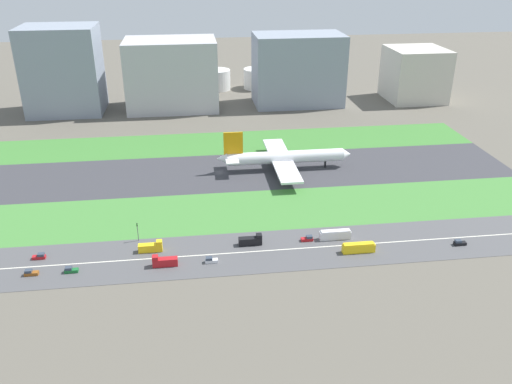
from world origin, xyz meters
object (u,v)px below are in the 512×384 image
car_1 (308,239)px  truck_1 (251,241)px  car_5 (31,273)px  car_4 (40,256)px  bus_1 (335,235)px  bus_0 (359,248)px  truck_0 (164,262)px  truck_2 (151,247)px  car_2 (459,243)px  fuel_tank_west (184,81)px  airliner (282,157)px  terminal_building (63,70)px  fuel_tank_east (258,78)px  cargo_warehouse (415,74)px  traffic_light (138,231)px  office_tower (298,70)px  hangar_building (172,74)px  fuel_tank_centre (217,80)px  car_3 (71,270)px  car_0 (211,260)px

car_1 → truck_1: size_ratio=0.52×
car_5 → car_4: bearing=-92.9°
bus_1 → bus_0: bearing=-60.1°
car_5 → truck_0: 43.36m
car_4 → truck_2: truck_2 is taller
car_2 → car_4: 148.38m
fuel_tank_west → airliner: bearing=-73.9°
bus_1 → terminal_building: size_ratio=0.22×
truck_2 → fuel_tank_east: (68.08, 227.00, 5.60)m
bus_0 → bus_1: 11.54m
bus_1 → cargo_warehouse: 210.48m
truck_2 → car_5: 39.79m
traffic_light → car_4: bearing=-166.4°
office_tower → hangar_building: bearing=180.0°
car_2 → fuel_tank_west: bearing=-67.7°
truck_1 → terminal_building: terminal_building is taller
fuel_tank_east → terminal_building: bearing=-160.8°
car_4 → car_5: same height
airliner → fuel_tank_west: airliner is taller
cargo_warehouse → fuel_tank_centre: size_ratio=1.90×
truck_1 → car_1: bearing=0.0°
bus_1 → truck_1: (-31.13, 0.00, -0.15)m
car_4 → bus_1: 104.63m
car_2 → fuel_tank_centre: fuel_tank_centre is taller
hangar_building → car_3: bearing=-99.4°
bus_1 → car_0: (-46.15, -10.00, -0.90)m
car_4 → hangar_building: 188.43m
airliner → truck_2: airliner is taller
terminal_building → airliner: bearing=-43.5°
airliner → terminal_building: 166.83m
office_tower → cargo_warehouse: office_tower is taller
car_4 → truck_0: bearing=-13.1°
bus_1 → cargo_warehouse: bearing=60.1°
car_5 → traffic_light: bearing=-151.7°
airliner → car_0: airliner is taller
car_4 → car_0: same height
terminal_building → fuel_tank_east: size_ratio=2.56×
bus_1 → hangar_building: 192.90m
car_4 → car_5: bearing=-92.9°
car_3 → fuel_tank_centre: (63.24, 237.00, 6.38)m
terminal_building → office_tower: (150.38, 0.00, -3.83)m
car_1 → bus_0: bus_0 is taller
car_3 → truck_0: bearing=180.0°
bus_0 → car_5: 110.89m
car_1 → traffic_light: size_ratio=0.61×
terminal_building → office_tower: 150.43m
bus_0 → truck_2: bearing=-7.9°
fuel_tank_centre → fuel_tank_east: bearing=0.0°
car_4 → bus_0: bearing=-5.2°
truck_2 → fuel_tank_centre: 230.13m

